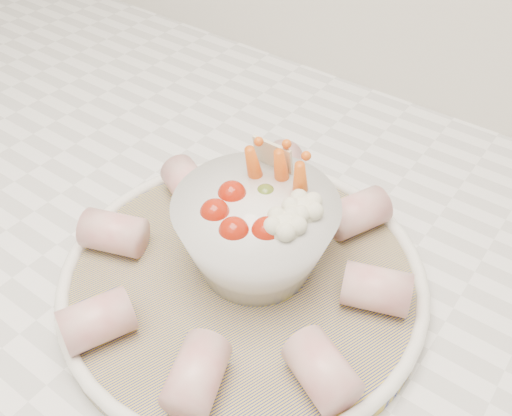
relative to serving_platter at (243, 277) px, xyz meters
The scene contains 3 objects.
serving_platter is the anchor object (origin of this frame).
veggie_bowl 0.05m from the serving_platter, 82.59° to the left, with size 0.14×0.14×0.11m.
cured_meat_rolls 0.02m from the serving_platter, behind, with size 0.29×0.30×0.04m.
Camera 1 is at (0.27, 1.12, 1.32)m, focal length 40.00 mm.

